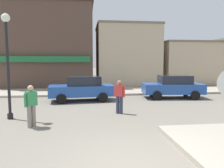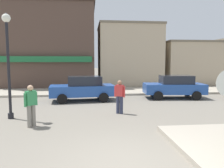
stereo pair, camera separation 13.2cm
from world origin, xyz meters
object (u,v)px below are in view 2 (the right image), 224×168
(pedestrian_crossing_far, at_px, (120,96))
(lamp_post, at_px, (8,51))
(parked_car_nearest, at_px, (83,88))
(parked_car_second, at_px, (174,86))
(pedestrian_crossing_near, at_px, (31,105))

(pedestrian_crossing_far, bearing_deg, lamp_post, -175.24)
(parked_car_nearest, relative_size, parked_car_second, 1.00)
(parked_car_nearest, height_order, pedestrian_crossing_near, pedestrian_crossing_near)
(lamp_post, height_order, pedestrian_crossing_far, lamp_post)
(parked_car_nearest, xyz_separation_m, parked_car_second, (6.17, 0.33, 0.00))
(pedestrian_crossing_near, bearing_deg, pedestrian_crossing_far, 25.81)
(pedestrian_crossing_near, bearing_deg, parked_car_nearest, 71.69)
(parked_car_second, height_order, pedestrian_crossing_near, pedestrian_crossing_near)
(lamp_post, distance_m, parked_car_second, 10.43)
(pedestrian_crossing_near, xyz_separation_m, pedestrian_crossing_far, (3.65, 1.77, 0.00))
(parked_car_nearest, xyz_separation_m, pedestrian_crossing_near, (-1.80, -5.45, 0.06))
(parked_car_nearest, relative_size, pedestrian_crossing_near, 2.58)
(parked_car_second, height_order, pedestrian_crossing_far, pedestrian_crossing_far)
(lamp_post, bearing_deg, parked_car_nearest, 53.46)
(lamp_post, xyz_separation_m, pedestrian_crossing_far, (4.88, 0.41, -2.09))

